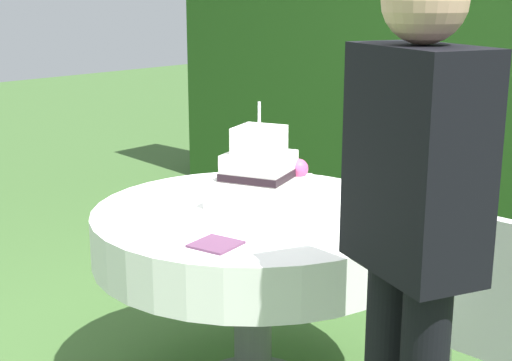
# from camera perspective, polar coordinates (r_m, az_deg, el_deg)

# --- Properties ---
(cake_table) EXTENTS (1.18, 1.18, 0.74)m
(cake_table) POSITION_cam_1_polar(r_m,az_deg,el_deg) (2.72, -0.25, -4.40)
(cake_table) COLOR #4C4C51
(cake_table) RESTS_ON ground_plane
(wedding_cake) EXTENTS (0.39, 0.39, 0.39)m
(wedding_cake) POSITION_cam_1_polar(r_m,az_deg,el_deg) (2.73, 0.32, 0.39)
(wedding_cake) COLOR white
(wedding_cake) RESTS_ON cake_table
(serving_plate_near) EXTENTS (0.15, 0.15, 0.01)m
(serving_plate_near) POSITION_cam_1_polar(r_m,az_deg,el_deg) (2.59, 8.72, -2.96)
(serving_plate_near) COLOR white
(serving_plate_near) RESTS_ON cake_table
(serving_plate_far) EXTENTS (0.11, 0.11, 0.01)m
(serving_plate_far) POSITION_cam_1_polar(r_m,az_deg,el_deg) (2.81, -6.79, -1.46)
(serving_plate_far) COLOR white
(serving_plate_far) RESTS_ON cake_table
(serving_plate_left) EXTENTS (0.11, 0.11, 0.01)m
(serving_plate_left) POSITION_cam_1_polar(r_m,az_deg,el_deg) (2.37, 3.72, -4.44)
(serving_plate_left) COLOR white
(serving_plate_left) RESTS_ON cake_table
(serving_plate_right) EXTENTS (0.10, 0.10, 0.01)m
(serving_plate_right) POSITION_cam_1_polar(r_m,az_deg,el_deg) (3.06, 3.47, -0.07)
(serving_plate_right) COLOR white
(serving_plate_right) RESTS_ON cake_table
(napkin_stack) EXTENTS (0.15, 0.15, 0.01)m
(napkin_stack) POSITION_cam_1_polar(r_m,az_deg,el_deg) (2.31, -3.16, -4.99)
(napkin_stack) COLOR #603856
(napkin_stack) RESTS_ON cake_table
(garden_chair) EXTENTS (0.41, 0.41, 0.89)m
(garden_chair) POSITION_cam_1_polar(r_m,az_deg,el_deg) (2.40, 19.23, -10.41)
(garden_chair) COLOR white
(garden_chair) RESTS_ON ground_plane
(standing_person) EXTENTS (0.41, 0.33, 1.60)m
(standing_person) POSITION_cam_1_polar(r_m,az_deg,el_deg) (1.84, 12.05, -4.48)
(standing_person) COLOR black
(standing_person) RESTS_ON ground_plane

